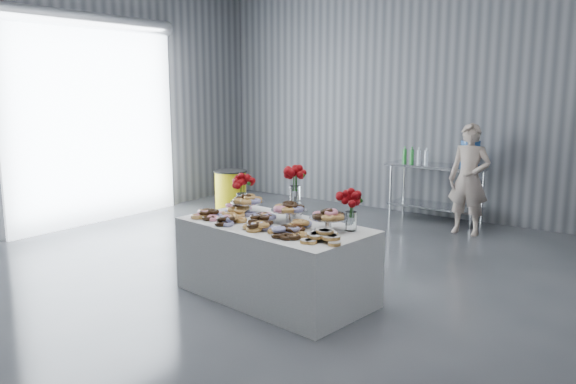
% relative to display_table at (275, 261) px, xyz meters
% --- Properties ---
extents(ground, '(9.00, 9.00, 0.00)m').
position_rel_display_table_xyz_m(ground, '(-0.28, -0.03, -0.38)').
color(ground, '#3B3E44').
rests_on(ground, ground).
extents(room_walls, '(8.04, 9.04, 4.02)m').
position_rel_display_table_xyz_m(room_walls, '(-0.56, 0.04, 2.26)').
color(room_walls, gray).
rests_on(room_walls, ground).
extents(display_table, '(2.00, 1.21, 0.75)m').
position_rel_display_table_xyz_m(display_table, '(0.00, 0.00, 0.00)').
color(display_table, white).
rests_on(display_table, ground).
extents(prep_table, '(1.50, 0.60, 0.90)m').
position_rel_display_table_xyz_m(prep_table, '(0.04, 4.07, 0.24)').
color(prep_table, silver).
rests_on(prep_table, ground).
extents(donut_mounds, '(1.88, 1.00, 0.09)m').
position_rel_display_table_xyz_m(donut_mounds, '(0.00, -0.05, 0.42)').
color(donut_mounds, gold).
rests_on(donut_mounds, display_table).
extents(cake_stand_left, '(0.36, 0.36, 0.17)m').
position_rel_display_table_xyz_m(cake_stand_left, '(-0.53, 0.21, 0.52)').
color(cake_stand_left, silver).
rests_on(cake_stand_left, display_table).
extents(cake_stand_mid, '(0.36, 0.36, 0.17)m').
position_rel_display_table_xyz_m(cake_stand_mid, '(0.07, 0.14, 0.52)').
color(cake_stand_mid, silver).
rests_on(cake_stand_mid, display_table).
extents(cake_stand_right, '(0.36, 0.36, 0.17)m').
position_rel_display_table_xyz_m(cake_stand_right, '(0.56, 0.09, 0.52)').
color(cake_stand_right, silver).
rests_on(cake_stand_right, display_table).
extents(danish_pile, '(0.48, 0.48, 0.11)m').
position_rel_display_table_xyz_m(danish_pile, '(0.73, -0.23, 0.43)').
color(danish_pile, white).
rests_on(danish_pile, display_table).
extents(bouquet_left, '(0.26, 0.26, 0.42)m').
position_rel_display_table_xyz_m(bouquet_left, '(-0.72, 0.33, 0.67)').
color(bouquet_left, white).
rests_on(bouquet_left, display_table).
extents(bouquet_right, '(0.26, 0.26, 0.42)m').
position_rel_display_table_xyz_m(bouquet_right, '(0.73, 0.22, 0.67)').
color(bouquet_right, white).
rests_on(bouquet_right, display_table).
extents(bouquet_center, '(0.26, 0.26, 0.57)m').
position_rel_display_table_xyz_m(bouquet_center, '(-0.01, 0.35, 0.75)').
color(bouquet_center, silver).
rests_on(bouquet_center, display_table).
extents(water_jug, '(0.28, 0.28, 0.55)m').
position_rel_display_table_xyz_m(water_jug, '(0.54, 4.07, 0.77)').
color(water_jug, '#4386E6').
rests_on(water_jug, prep_table).
extents(drink_bottles, '(0.54, 0.08, 0.27)m').
position_rel_display_table_xyz_m(drink_bottles, '(-0.28, 3.97, 0.66)').
color(drink_bottles, '#268C33').
rests_on(drink_bottles, prep_table).
extents(person, '(0.58, 0.38, 1.59)m').
position_rel_display_table_xyz_m(person, '(0.70, 3.61, 0.42)').
color(person, '#CC8C93').
rests_on(person, ground).
extents(trash_barrel, '(0.56, 0.56, 0.72)m').
position_rel_display_table_xyz_m(trash_barrel, '(-2.96, 2.63, -0.01)').
color(trash_barrel, yellow).
rests_on(trash_barrel, ground).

